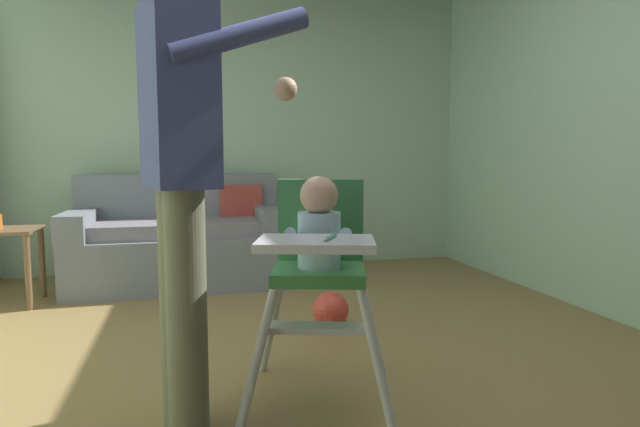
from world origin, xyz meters
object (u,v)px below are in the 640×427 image
toy_ball (331,310)px  high_chair (319,247)px  couch (180,241)px  wall_clock (187,64)px  side_table (6,249)px  adult_standing (180,164)px

toy_ball → high_chair: bearing=-108.2°
couch → wall_clock: wall_clock is taller
high_chair → side_table: 2.54m
high_chair → side_table: size_ratio=1.77×
high_chair → wall_clock: size_ratio=2.80×
toy_ball → wall_clock: size_ratio=0.65×
couch → adult_standing: bearing=1.3°
side_table → adult_standing: bearing=-59.3°
adult_standing → side_table: adult_standing is taller
high_chair → side_table: high_chair is taller
toy_ball → couch: bearing=121.9°
couch → wall_clock: size_ratio=4.94×
toy_ball → wall_clock: 2.64m
couch → high_chair: bearing=14.5°
high_chair → wall_clock: 3.01m
couch → adult_standing: size_ratio=0.96×
adult_standing → wall_clock: size_ratio=5.16×
couch → side_table: couch is taller
toy_ball → side_table: (-1.99, 1.00, 0.27)m
couch → wall_clock: 1.55m
couch → adult_standing: (0.06, -2.37, 0.63)m
adult_standing → couch: bearing=78.4°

